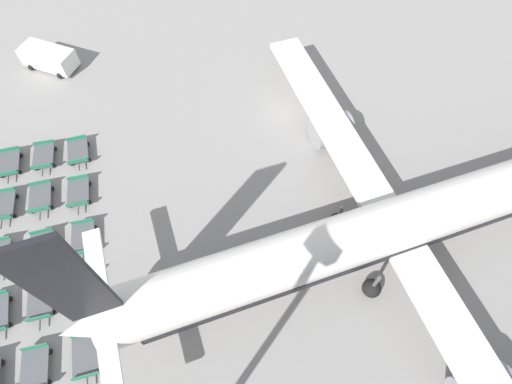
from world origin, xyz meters
The scene contains 15 objects.
ground_plane centered at (0.00, 0.00, 0.00)m, with size 500.00×500.00×0.00m, color gray.
airplane centered at (14.27, 1.61, 3.27)m, with size 39.99×44.94×13.45m.
service_van centered at (-14.32, -18.23, 1.07)m, with size 5.04×5.12×1.94m.
baggage_dolly_row_mid_a_col_a centered at (-3.51, -23.02, 0.47)m, with size 3.30×1.95×0.92m.
baggage_dolly_row_mid_a_col_b centered at (0.43, -23.76, 0.47)m, with size 3.31×2.04×0.92m.
baggage_dolly_row_mid_b_col_a centered at (-3.14, -20.40, 0.47)m, with size 3.31×2.05×0.92m.
baggage_dolly_row_mid_b_col_b centered at (0.78, -21.16, 0.47)m, with size 3.30×1.96×0.92m.
baggage_dolly_row_mid_b_col_c centered at (5.08, -21.57, 0.47)m, with size 3.30×1.93×0.92m.
baggage_dolly_row_mid_b_col_d centered at (8.84, -22.16, 0.47)m, with size 3.31×1.98×0.92m.
baggage_dolly_row_mid_b_col_e centered at (12.93, -23.01, 0.47)m, with size 3.31×2.01×0.92m.
baggage_dolly_row_far_col_a centered at (-2.55, -17.77, 0.47)m, with size 3.29×1.91×0.92m.
baggage_dolly_row_far_col_b centered at (1.43, -18.44, 0.47)m, with size 3.31×2.02×0.92m.
baggage_dolly_row_far_col_c centered at (5.43, -18.81, 0.47)m, with size 3.31×2.02×0.92m.
baggage_dolly_row_far_col_d centered at (9.52, -19.49, 0.47)m, with size 3.29×1.91×0.92m.
baggage_dolly_row_far_col_e centered at (13.38, -20.08, 0.47)m, with size 3.30×1.94×0.92m.
Camera 1 is at (21.44, -12.36, 26.13)m, focal length 28.00 mm.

